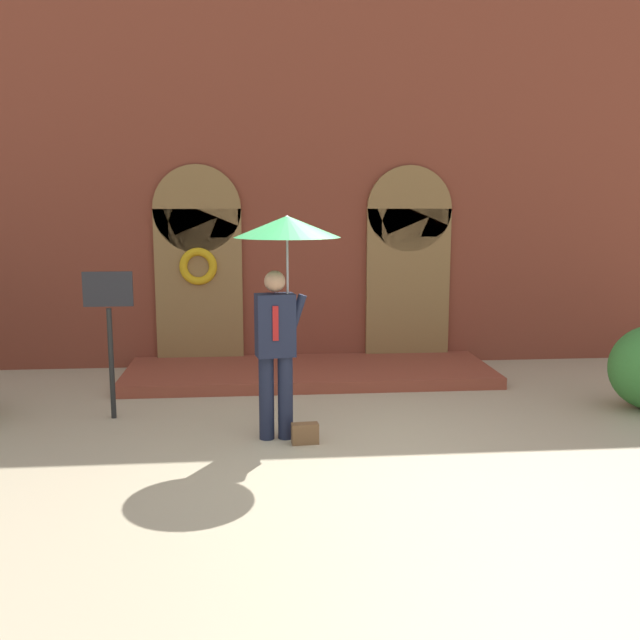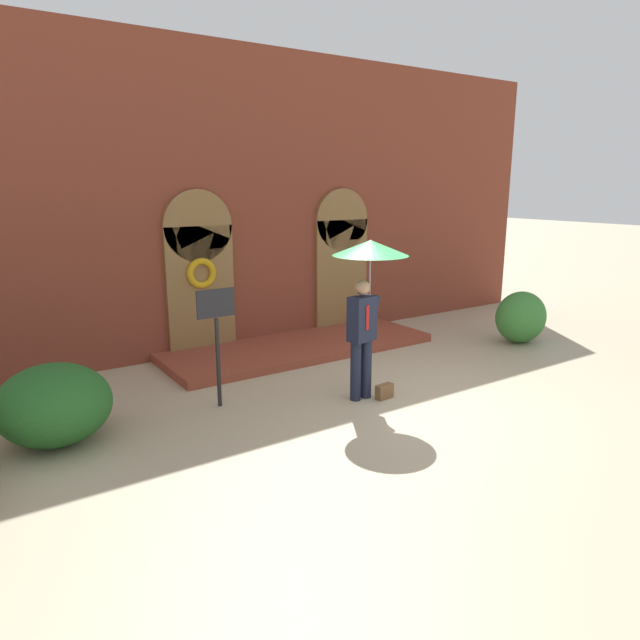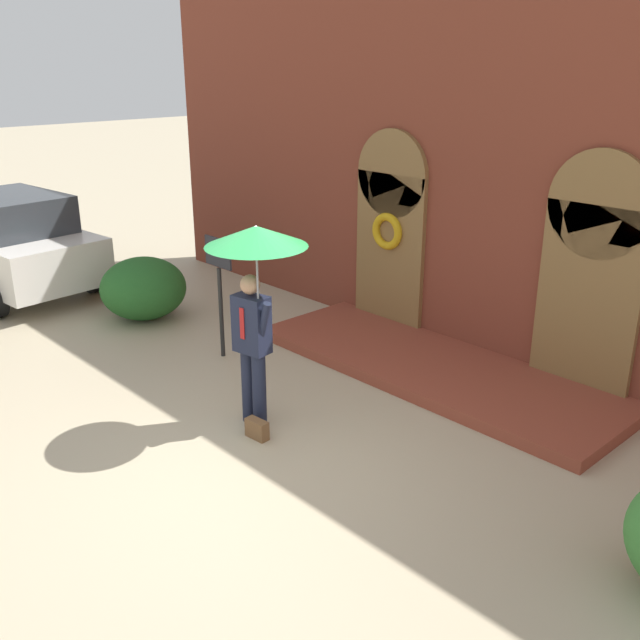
% 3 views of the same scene
% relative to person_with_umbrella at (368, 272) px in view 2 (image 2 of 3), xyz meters
% --- Properties ---
extents(ground_plane, '(80.00, 80.00, 0.00)m').
position_rel_person_with_umbrella_xyz_m(ground_plane, '(0.45, -0.43, -1.91)').
color(ground_plane, tan).
extents(building_facade, '(14.00, 2.30, 5.60)m').
position_rel_person_with_umbrella_xyz_m(building_facade, '(0.45, 3.72, 0.77)').
color(building_facade, brown).
rests_on(building_facade, ground).
extents(person_with_umbrella, '(1.10, 1.10, 2.36)m').
position_rel_person_with_umbrella_xyz_m(person_with_umbrella, '(0.00, 0.00, 0.00)').
color(person_with_umbrella, '#191E33').
rests_on(person_with_umbrella, ground).
extents(handbag, '(0.29, 0.14, 0.22)m').
position_rel_person_with_umbrella_xyz_m(handbag, '(0.20, -0.20, -1.80)').
color(handbag, brown).
rests_on(handbag, ground).
extents(sign_post, '(0.56, 0.06, 1.72)m').
position_rel_person_with_umbrella_xyz_m(sign_post, '(-1.97, 0.91, -0.75)').
color(sign_post, black).
rests_on(sign_post, ground).
extents(shrub_left, '(1.37, 1.37, 1.00)m').
position_rel_person_with_umbrella_xyz_m(shrub_left, '(-4.15, 0.93, -1.41)').
color(shrub_left, '#235B23').
rests_on(shrub_left, ground).
extents(shrub_right, '(1.11, 0.90, 1.04)m').
position_rel_person_with_umbrella_xyz_m(shrub_right, '(4.50, 0.69, -1.39)').
color(shrub_right, '#387A33').
rests_on(shrub_right, ground).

